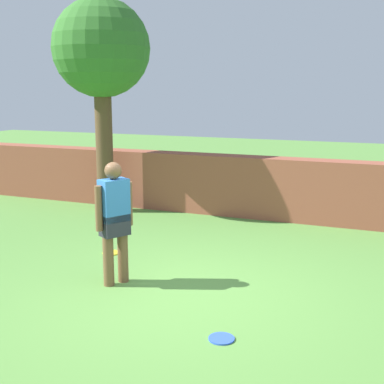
% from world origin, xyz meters
% --- Properties ---
extents(ground_plane, '(40.00, 40.00, 0.00)m').
position_xyz_m(ground_plane, '(0.00, 0.00, 0.00)').
color(ground_plane, '#568C3D').
extents(brick_wall, '(12.41, 0.50, 1.21)m').
position_xyz_m(brick_wall, '(-1.50, 4.30, 0.61)').
color(brick_wall, brown).
rests_on(brick_wall, ground).
extents(tree, '(1.96, 1.96, 4.30)m').
position_xyz_m(tree, '(-3.29, 3.62, 3.24)').
color(tree, brown).
rests_on(tree, ground).
extents(person, '(0.37, 0.49, 1.62)m').
position_xyz_m(person, '(-0.98, 0.08, 0.90)').
color(person, brown).
rests_on(person, ground).
extents(frisbee_blue, '(0.27, 0.27, 0.02)m').
position_xyz_m(frisbee_blue, '(0.83, -0.89, 0.01)').
color(frisbee_blue, blue).
rests_on(frisbee_blue, ground).
extents(frisbee_yellow, '(0.27, 0.27, 0.02)m').
position_xyz_m(frisbee_yellow, '(-1.70, 1.15, 0.01)').
color(frisbee_yellow, yellow).
rests_on(frisbee_yellow, ground).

